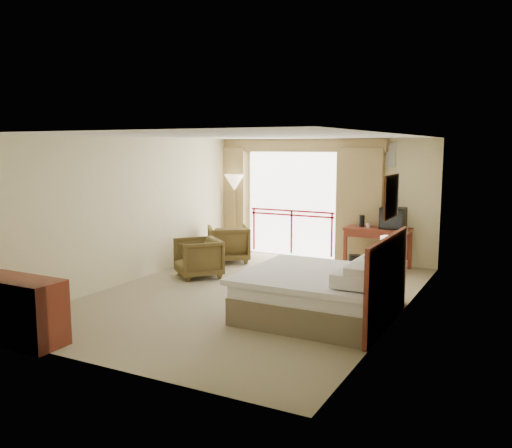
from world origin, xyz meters
The scene contains 29 objects.
floor centered at (0.00, 0.00, 0.00)m, with size 7.00×7.00×0.00m, color gray.
ceiling centered at (0.00, 0.00, 2.70)m, with size 7.00×7.00×0.00m, color white.
wall_back centered at (0.00, 3.50, 1.35)m, with size 5.00×5.00×0.00m, color beige.
wall_front centered at (0.00, -3.50, 1.35)m, with size 5.00×5.00×0.00m, color beige.
wall_left centered at (-2.50, 0.00, 1.35)m, with size 7.00×7.00×0.00m, color beige.
wall_right centered at (2.50, 0.00, 1.35)m, with size 7.00×7.00×0.00m, color beige.
balcony_door centered at (-0.80, 3.48, 1.20)m, with size 2.40×2.40×0.00m, color white.
balcony_railing centered at (-0.80, 3.46, 0.81)m, with size 2.09×0.03×1.02m.
curtain_left centered at (-2.45, 3.35, 1.25)m, with size 1.00×0.26×2.50m, color olive.
curtain_right centered at (0.85, 3.35, 1.25)m, with size 1.00×0.26×2.50m, color olive.
valance centered at (-0.80, 3.38, 2.55)m, with size 4.40×0.22×0.28m, color olive.
hvac_vent centered at (1.30, 3.47, 2.35)m, with size 0.50×0.04×0.50m, color silver.
bed centered at (1.50, -0.60, 0.38)m, with size 2.13×2.06×0.97m.
headboard centered at (2.46, -0.60, 0.65)m, with size 0.06×2.10×1.30m, color #5B1C13.
framed_art centered at (2.47, -0.60, 1.85)m, with size 0.04×0.72×0.60m.
nightstand centered at (2.19, 0.54, 0.27)m, with size 0.38×0.46×0.55m, color #5B1C13.
table_lamp centered at (2.19, 0.59, 0.96)m, with size 0.30×0.30×0.54m.
phone centered at (2.14, 0.39, 0.59)m, with size 0.18×0.14×0.08m, color black.
desk centered at (1.36, 3.05, 0.67)m, with size 1.32×0.64×0.87m.
tv centered at (1.66, 2.98, 1.08)m, with size 0.49×0.39×0.44m.
coffee_maker centered at (1.01, 2.99, 0.98)m, with size 0.11×0.11×0.24m, color black.
cup centered at (1.16, 2.94, 0.91)m, with size 0.07×0.07×0.09m, color white.
wastebasket centered at (0.96, 2.71, 0.15)m, with size 0.24×0.24×0.31m, color black.
armchair_far centered at (-1.76, 2.19, 0.00)m, with size 0.86×0.88×0.80m, color #47381B.
armchair_near centered at (-1.55, 0.67, 0.00)m, with size 0.81×0.83×0.76m, color #47381B.
side_table centered at (-1.93, 1.64, 0.38)m, with size 0.51×0.51×0.56m.
book centered at (-1.93, 1.64, 0.56)m, with size 0.17×0.23×0.02m, color white.
floor_lamp centered at (-2.16, 3.17, 1.61)m, with size 0.48×0.48×1.87m.
dresser centered at (-1.60, -3.41, 0.43)m, with size 1.28×0.54×0.85m.
Camera 1 is at (4.25, -7.97, 2.53)m, focal length 38.00 mm.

